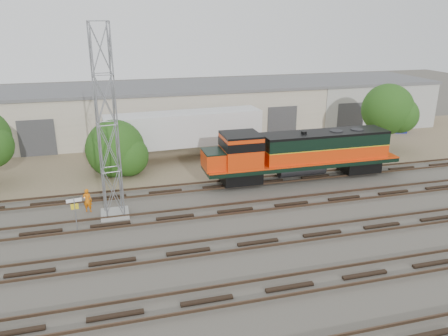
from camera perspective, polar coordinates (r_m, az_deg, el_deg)
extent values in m
plane|color=#47423A|center=(27.65, 2.37, -6.91)|extent=(140.00, 140.00, 0.00)
cube|color=#726047|center=(41.23, -3.88, 1.93)|extent=(80.00, 16.00, 0.02)
cube|color=black|center=(21.53, 8.56, -15.12)|extent=(80.00, 2.40, 0.14)
cube|color=#4C3828|center=(20.90, 9.42, -15.89)|extent=(80.00, 0.08, 0.14)
cube|color=#4C3828|center=(22.03, 7.79, -13.79)|extent=(80.00, 0.08, 0.14)
cube|color=black|center=(25.09, 4.45, -9.65)|extent=(80.00, 2.40, 0.14)
cube|color=#4C3828|center=(24.41, 5.05, -10.16)|extent=(80.00, 0.08, 0.14)
cube|color=#4C3828|center=(25.65, 3.89, -8.60)|extent=(80.00, 0.08, 0.14)
cube|color=black|center=(28.92, 1.48, -5.54)|extent=(80.00, 2.40, 0.14)
cube|color=#4C3828|center=(28.21, 1.92, -5.89)|extent=(80.00, 0.08, 0.14)
cube|color=#4C3828|center=(29.52, 1.06, -4.71)|extent=(80.00, 0.08, 0.14)
cube|color=black|center=(32.91, -0.76, -2.40)|extent=(80.00, 2.40, 0.14)
cube|color=#4C3828|center=(32.18, -0.42, -2.64)|extent=(80.00, 0.08, 0.14)
cube|color=#4C3828|center=(33.54, -1.08, -1.73)|extent=(80.00, 0.08, 0.14)
cube|color=beige|center=(48.26, -5.85, 7.45)|extent=(58.00, 10.00, 5.00)
cube|color=#59595B|center=(47.81, -5.96, 10.56)|extent=(58.40, 10.40, 0.30)
cube|color=#999993|center=(51.97, 20.05, 7.23)|extent=(14.00, 0.10, 5.00)
cube|color=#333335|center=(43.38, -23.22, 3.60)|extent=(3.20, 0.12, 3.40)
cube|color=#333335|center=(42.93, -12.62, 4.55)|extent=(3.20, 0.12, 3.40)
cube|color=#333335|center=(43.96, -2.13, 5.33)|extent=(3.20, 0.12, 3.40)
cube|color=#333335|center=(46.37, 7.60, 5.90)|extent=(3.20, 0.12, 3.40)
cube|color=#333335|center=(49.95, 16.16, 6.26)|extent=(3.20, 0.12, 3.40)
cube|color=black|center=(33.12, 2.17, -1.03)|extent=(2.93, 2.20, 0.92)
cube|color=black|center=(37.24, 17.15, 0.40)|extent=(2.93, 2.20, 0.92)
cube|color=black|center=(34.68, 10.16, 0.69)|extent=(15.57, 2.75, 0.32)
cylinder|color=black|center=(34.86, 10.10, -0.21)|extent=(3.85, 1.01, 1.01)
cube|color=red|center=(35.27, 12.92, 2.02)|extent=(10.08, 2.38, 1.10)
cube|color=black|center=(35.00, 13.04, 3.60)|extent=(10.08, 2.38, 0.92)
cube|color=black|center=(34.86, 13.11, 4.47)|extent=(10.08, 2.38, 0.18)
cube|color=red|center=(32.50, 2.21, 2.23)|extent=(2.75, 2.75, 2.38)
cube|color=black|center=(32.16, 2.24, 4.39)|extent=(2.75, 2.75, 0.15)
cube|color=red|center=(32.12, -1.40, 1.01)|extent=(1.47, 2.20, 1.28)
cube|color=gray|center=(29.21, -14.06, -5.82)|extent=(1.76, 1.76, 0.20)
cylinder|color=gray|center=(27.84, -16.18, 5.79)|extent=(0.09, 0.09, 11.74)
cylinder|color=gray|center=(27.84, -13.96, 5.98)|extent=(0.09, 0.09, 11.74)
cylinder|color=gray|center=(26.79, -16.18, 5.29)|extent=(0.09, 0.09, 11.74)
cylinder|color=gray|center=(26.79, -13.88, 5.48)|extent=(0.09, 0.09, 11.74)
cylinder|color=gray|center=(27.34, -18.81, -5.82)|extent=(0.07, 0.07, 2.15)
cube|color=white|center=(26.98, -19.02, -4.03)|extent=(0.87, 0.16, 0.21)
cube|color=yellow|center=(27.13, -18.93, -4.79)|extent=(0.44, 0.10, 0.34)
imported|color=orange|center=(29.93, -17.40, -4.05)|extent=(0.67, 0.54, 1.60)
cube|color=silver|center=(38.97, -5.23, 5.17)|extent=(13.95, 3.53, 2.87)
cube|color=black|center=(41.08, 2.24, 2.66)|extent=(2.70, 2.80, 1.06)
cube|color=black|center=(37.72, -12.63, 0.96)|extent=(0.16, 0.16, 1.38)
cube|color=black|center=(39.75, -12.97, 1.85)|extent=(0.16, 0.16, 1.38)
cube|color=navy|center=(52.50, 21.77, 5.17)|extent=(1.94, 1.87, 1.50)
cube|color=maroon|center=(53.25, 21.09, 5.38)|extent=(1.79, 1.71, 1.40)
cylinder|color=#382619|center=(36.92, -13.79, -0.31)|extent=(0.32, 0.32, 0.43)
sphere|color=#1D4A15|center=(36.36, -14.02, 2.46)|extent=(4.71, 4.71, 4.71)
sphere|color=#1D4A15|center=(35.84, -12.42, 1.55)|extent=(3.30, 3.30, 3.30)
cylinder|color=#382619|center=(44.41, 20.15, 3.62)|extent=(0.27, 0.27, 2.37)
sphere|color=#1D4A15|center=(43.80, 20.57, 7.20)|extent=(4.74, 4.74, 4.74)
sphere|color=#1D4A15|center=(43.89, 22.05, 6.41)|extent=(3.31, 3.31, 3.31)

